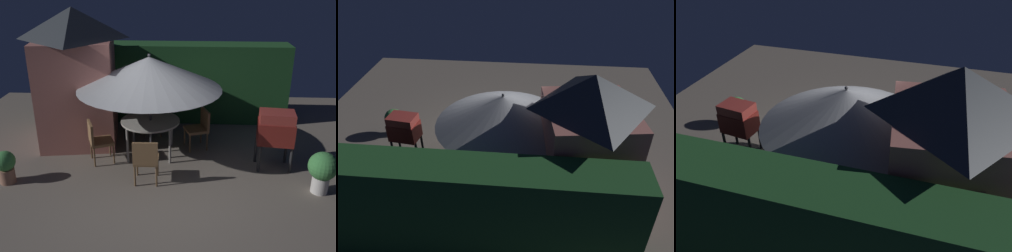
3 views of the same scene
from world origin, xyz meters
The scene contains 13 objects.
ground_plane centered at (0.00, 0.00, 0.00)m, with size 11.00×11.00×0.00m, color #6B6056.
hedge_backdrop centered at (0.00, 3.50, 1.01)m, with size 5.92×0.80×2.02m.
garden_shed centered at (-2.10, 2.05, 1.55)m, with size 1.96×2.10×3.03m.
patio_table centered at (-0.39, 1.35, 0.72)m, with size 1.26×1.26×0.78m.
patio_umbrella centered at (-0.39, 1.35, 1.82)m, with size 2.98×2.98×2.20m.
bbq_grill centered at (2.15, 0.86, 0.85)m, with size 0.76×0.58×1.20m.
chair_near_shed centered at (-0.44, 2.49, 0.52)m, with size 0.48×0.48×0.90m.
chair_far_side centered at (-1.45, 0.90, 0.52)m, with size 0.61×0.61×0.90m.
chair_toward_hedge centered at (-0.35, 0.09, 0.52)m, with size 0.47×0.48×0.90m.
chair_toward_house centered at (0.68, 1.70, 0.52)m, with size 0.59×0.58×0.90m.
potted_plant_by_shed centered at (2.82, -0.05, 0.47)m, with size 0.52×0.52×0.79m.
potted_plant_by_grill centered at (-2.98, -0.02, 0.36)m, with size 0.39×0.39×0.65m.
person_in_red centered at (-0.43, 2.40, 0.78)m, with size 0.35×0.25×1.26m.
Camera 1 is at (0.39, -5.97, 3.72)m, focal length 39.72 mm.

